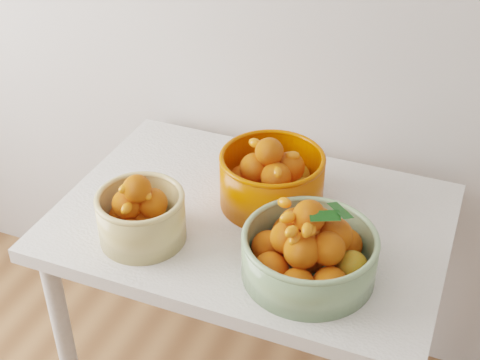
{
  "coord_description": "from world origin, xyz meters",
  "views": [
    {
      "loc": [
        0.31,
        0.31,
        1.81
      ],
      "look_at": [
        -0.17,
        1.51,
        0.92
      ],
      "focal_mm": 50.0,
      "sensor_mm": 36.0,
      "label": 1
    }
  ],
  "objects_px": {
    "table": "(251,244)",
    "bowl_cream": "(141,215)",
    "bowl_green": "(309,251)",
    "bowl_orange": "(272,178)"
  },
  "relations": [
    {
      "from": "bowl_cream",
      "to": "table",
      "type": "bearing_deg",
      "value": 40.42
    },
    {
      "from": "bowl_green",
      "to": "bowl_orange",
      "type": "height_order",
      "value": "bowl_green"
    },
    {
      "from": "table",
      "to": "bowl_green",
      "type": "height_order",
      "value": "bowl_green"
    },
    {
      "from": "bowl_green",
      "to": "bowl_orange",
      "type": "distance_m",
      "value": 0.29
    },
    {
      "from": "bowl_green",
      "to": "bowl_cream",
      "type": "bearing_deg",
      "value": -176.36
    },
    {
      "from": "table",
      "to": "bowl_cream",
      "type": "height_order",
      "value": "bowl_cream"
    },
    {
      "from": "bowl_green",
      "to": "bowl_orange",
      "type": "xyz_separation_m",
      "value": [
        -0.17,
        0.23,
        0.01
      ]
    },
    {
      "from": "table",
      "to": "bowl_green",
      "type": "bearing_deg",
      "value": -38.31
    },
    {
      "from": "table",
      "to": "bowl_cream",
      "type": "distance_m",
      "value": 0.33
    },
    {
      "from": "bowl_cream",
      "to": "bowl_orange",
      "type": "distance_m",
      "value": 0.36
    }
  ]
}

